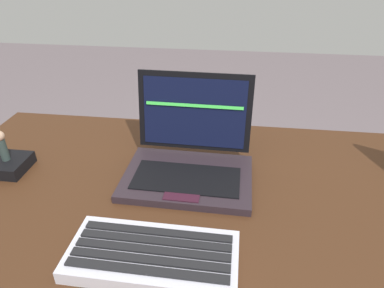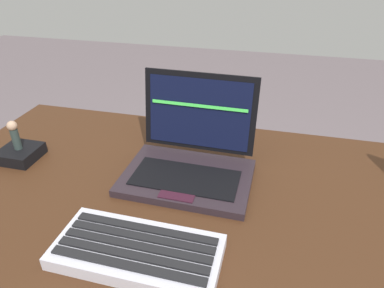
{
  "view_description": "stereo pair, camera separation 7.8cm",
  "coord_description": "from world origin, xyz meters",
  "px_view_note": "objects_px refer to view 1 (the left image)",
  "views": [
    {
      "loc": [
        0.06,
        -0.59,
        1.25
      ],
      "look_at": [
        -0.03,
        0.08,
        0.85
      ],
      "focal_mm": 32.34,
      "sensor_mm": 36.0,
      "label": 1
    },
    {
      "loc": [
        0.13,
        -0.58,
        1.25
      ],
      "look_at": [
        -0.03,
        0.08,
        0.85
      ],
      "focal_mm": 32.34,
      "sensor_mm": 36.0,
      "label": 2
    }
  ],
  "objects_px": {
    "external_keyboard": "(153,256)",
    "figurine_stand": "(8,165)",
    "figurine": "(1,144)",
    "laptop_front": "(190,158)"
  },
  "relations": [
    {
      "from": "laptop_front",
      "to": "external_keyboard",
      "type": "bearing_deg",
      "value": -95.86
    },
    {
      "from": "laptop_front",
      "to": "figurine",
      "type": "relative_size",
      "value": 3.86
    },
    {
      "from": "figurine",
      "to": "figurine_stand",
      "type": "bearing_deg",
      "value": 0.0
    },
    {
      "from": "external_keyboard",
      "to": "figurine_stand",
      "type": "xyz_separation_m",
      "value": [
        -0.42,
        0.23,
        0.0
      ]
    },
    {
      "from": "laptop_front",
      "to": "figurine",
      "type": "distance_m",
      "value": 0.45
    },
    {
      "from": "laptop_front",
      "to": "figurine_stand",
      "type": "bearing_deg",
      "value": -174.51
    },
    {
      "from": "figurine_stand",
      "to": "figurine",
      "type": "relative_size",
      "value": 1.2
    },
    {
      "from": "external_keyboard",
      "to": "figurine_stand",
      "type": "distance_m",
      "value": 0.48
    },
    {
      "from": "figurine_stand",
      "to": "figurine",
      "type": "height_order",
      "value": "figurine"
    },
    {
      "from": "laptop_front",
      "to": "figurine_stand",
      "type": "xyz_separation_m",
      "value": [
        -0.45,
        -0.04,
        -0.03
      ]
    }
  ]
}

